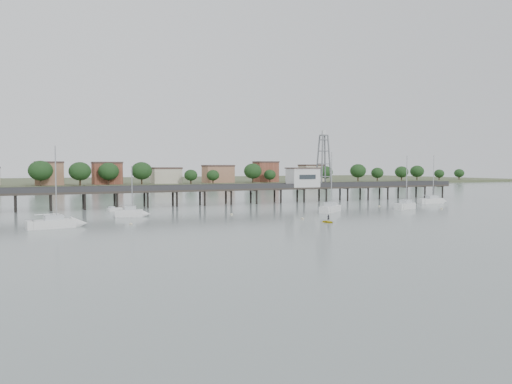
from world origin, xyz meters
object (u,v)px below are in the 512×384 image
Objects in this scene: white_tender at (114,210)px; sailboat_c at (333,208)px; sailboat_d at (408,206)px; yellow_dinghy at (328,222)px; lattice_tower at (324,161)px; sailboat_e at (436,201)px; pier at (216,190)px; sailboat_a at (63,223)px; sailboat_b at (135,213)px.

sailboat_c is at bearing -44.69° from white_tender.
yellow_dinghy is (-31.72, -16.45, -0.64)m from sailboat_d.
lattice_tower is at bearing 26.74° from sailboat_c.
yellow_dinghy is (-49.27, -26.03, -0.64)m from sailboat_e.
pier is 11.01× the size of sailboat_a.
sailboat_a is 1.02× the size of sailboat_c.
lattice_tower is 4.63× the size of white_tender.
yellow_dinghy is (28.53, -23.85, -0.66)m from sailboat_b.
lattice_tower reaches higher than yellow_dinghy.
sailboat_d reaches higher than sailboat_b.
sailboat_a is at bearing -123.39° from sailboat_b.
sailboat_c is (16.81, -27.48, -3.15)m from pier.
white_tender is (-1.92, 13.11, -0.29)m from sailboat_b.
lattice_tower is 31.11m from sailboat_e.
white_tender is at bearing 112.27° from sailboat_b.
sailboat_e is (77.79, 2.18, -0.02)m from sailboat_b.
lattice_tower is at bearing 17.40° from sailboat_a.
sailboat_c is 5.48× the size of yellow_dinghy.
sailboat_a reaches higher than sailboat_d.
lattice_tower reaches higher than sailboat_d.
pier is 46.28m from sailboat_d.
pier is 11.36× the size of sailboat_e.
sailboat_b reaches higher than pier.
sailboat_b is (13.59, 12.53, 0.02)m from sailboat_a.
sailboat_a is 1.07× the size of sailboat_d.
sailboat_d reaches higher than yellow_dinghy.
sailboat_c is at bearing -58.54° from pier.
sailboat_e is at bearing 15.55° from sailboat_b.
sailboat_d reaches higher than pier.
pier is 57.17m from sailboat_e.
sailboat_e is at bearing -22.17° from sailboat_c.
sailboat_c is 21.37m from yellow_dinghy.
lattice_tower reaches higher than sailboat_e.
sailboat_b is at bearing -159.14° from lattice_tower.
sailboat_b is 13.25m from white_tender.
white_tender is (11.68, 25.64, -0.27)m from sailboat_a.
sailboat_a reaches higher than yellow_dinghy.
lattice_tower is 60.25m from sailboat_b.
pier is 32.34m from lattice_tower.
lattice_tower is 30.77m from sailboat_d.
sailboat_b is (-55.45, -21.13, -10.44)m from lattice_tower.
lattice_tower is at bearing 51.38° from yellow_dinghy.
sailboat_b is at bearing 136.02° from sailboat_c.
lattice_tower is 1.54× the size of sailboat_b.
lattice_tower reaches higher than sailboat_a.
yellow_dinghy is at bearing -160.09° from sailboat_c.
lattice_tower reaches higher than white_tender.
lattice_tower is 32.87m from sailboat_c.
white_tender is (-57.37, -8.02, -10.73)m from lattice_tower.
sailboat_d is at bearing -147.60° from sailboat_e.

